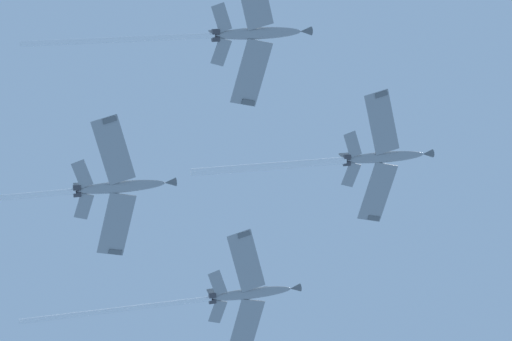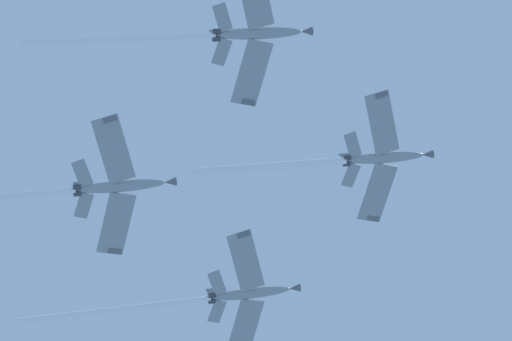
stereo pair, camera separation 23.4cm
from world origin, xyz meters
The scene contains 4 objects.
jet_lead centered at (4.74, 12.43, 140.35)m, with size 31.58×21.86×10.79m.
jet_left_wing centered at (-2.15, 37.75, 135.33)m, with size 35.23×23.95×11.99m.
jet_right_wing centered at (-18.88, 3.04, 134.65)m, with size 33.30×22.43×12.65m.
jet_slot centered at (-27.26, 29.75, 128.99)m, with size 37.23×24.99×12.67m.
Camera 1 is at (-29.58, -24.78, 1.74)m, focal length 72.75 mm.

